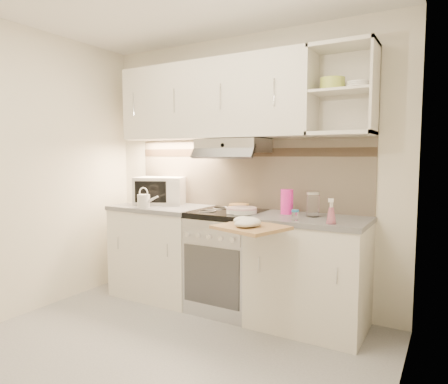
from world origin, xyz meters
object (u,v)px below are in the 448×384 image
at_px(cutting_board, 251,227).
at_px(spray_bottle, 331,213).
at_px(watering_can, 144,200).
at_px(plate_stack, 242,210).
at_px(microwave, 161,190).
at_px(glass_jar, 313,204).
at_px(electric_range, 228,260).
at_px(pink_pitcher, 287,202).

bearing_deg(cutting_board, spray_bottle, 46.47).
xyz_separation_m(watering_can, plate_stack, (0.95, 0.16, -0.05)).
relative_size(microwave, spray_bottle, 2.98).
height_order(plate_stack, glass_jar, glass_jar).
bearing_deg(watering_can, spray_bottle, -3.79).
distance_m(electric_range, microwave, 1.04).
xyz_separation_m(electric_range, microwave, (-0.85, 0.12, 0.59)).
relative_size(watering_can, glass_jar, 1.15).
height_order(plate_stack, pink_pitcher, pink_pitcher).
height_order(pink_pitcher, cutting_board, pink_pitcher).
relative_size(plate_stack, spray_bottle, 1.34).
height_order(spray_bottle, cutting_board, spray_bottle).
xyz_separation_m(pink_pitcher, cutting_board, (-0.05, -0.58, -0.13)).
xyz_separation_m(plate_stack, spray_bottle, (0.81, -0.16, 0.05)).
bearing_deg(spray_bottle, electric_range, 152.74).
bearing_deg(pink_pitcher, spray_bottle, -9.22).
bearing_deg(watering_can, glass_jar, 5.99).
distance_m(pink_pitcher, cutting_board, 0.60).
distance_m(watering_can, plate_stack, 0.97).
bearing_deg(watering_can, pink_pitcher, 9.06).
bearing_deg(electric_range, glass_jar, 3.46).
height_order(microwave, pink_pitcher, microwave).
height_order(electric_range, pink_pitcher, pink_pitcher).
xyz_separation_m(watering_can, spray_bottle, (1.76, -0.00, 0.01)).
bearing_deg(pink_pitcher, plate_stack, -133.98).
relative_size(electric_range, glass_jar, 4.52).
distance_m(electric_range, spray_bottle, 1.13).
bearing_deg(microwave, spray_bottle, -32.67).
relative_size(spray_bottle, cutting_board, 0.43).
bearing_deg(glass_jar, watering_can, -170.23).
bearing_deg(plate_stack, microwave, 170.04).
bearing_deg(cutting_board, microwave, 171.87).
distance_m(microwave, glass_jar, 1.62).
height_order(plate_stack, cutting_board, plate_stack).
bearing_deg(plate_stack, watering_can, -170.74).
relative_size(plate_stack, cutting_board, 0.58).
height_order(microwave, spray_bottle, microwave).
height_order(watering_can, glass_jar, glass_jar).
height_order(electric_range, microwave, microwave).
height_order(pink_pitcher, glass_jar, pink_pitcher).
xyz_separation_m(pink_pitcher, glass_jar, (0.23, -0.03, -0.01)).
xyz_separation_m(electric_range, cutting_board, (0.48, -0.51, 0.42)).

